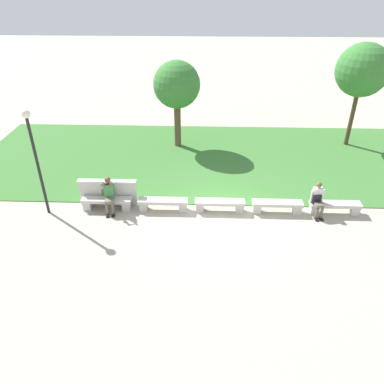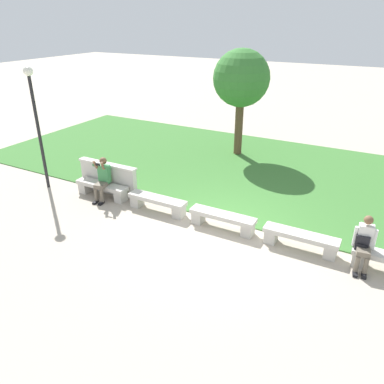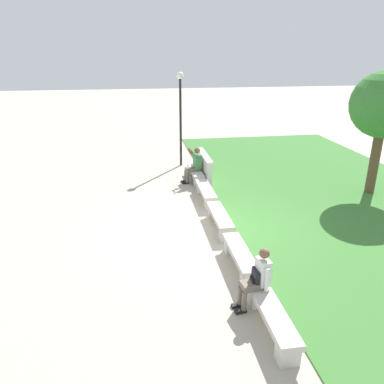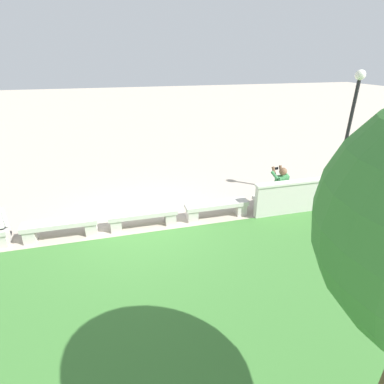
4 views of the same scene
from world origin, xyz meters
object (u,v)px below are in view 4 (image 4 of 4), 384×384
Objects in this scene: bench_near at (217,208)px; person_photographer at (278,185)px; bench_main at (282,199)px; lamp_post at (351,119)px; bench_mid at (143,217)px; bench_far at (61,227)px.

person_photographer is at bearing -177.72° from bench_near.
lamp_post is (-2.09, -0.29, 2.22)m from bench_main.
lamp_post reaches higher than bench_main.
bench_near is 1.00× the size of bench_mid.
bench_near and bench_mid have the same top height.
bench_main is 0.47× the size of lamp_post.
bench_far is (6.19, 0.00, 0.00)m from bench_main.
bench_near is at bearing 0.00° from bench_main.
bench_far is (2.06, 0.00, 0.00)m from bench_mid.
bench_mid is 1.36× the size of person_photographer.
bench_main is 1.00× the size of bench_mid.
bench_near is 1.36× the size of person_photographer.
lamp_post reaches higher than person_photographer.
bench_mid is 4.00m from person_photographer.
bench_main is 1.36× the size of person_photographer.
bench_near is at bearing 180.00° from bench_far.
bench_mid is 2.06m from bench_far.
bench_main is 3.06m from lamp_post.
bench_main is at bearing 152.34° from person_photographer.
bench_main is 4.12m from bench_mid.
person_photographer reaches higher than bench_near.
bench_main is at bearing 180.00° from bench_far.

